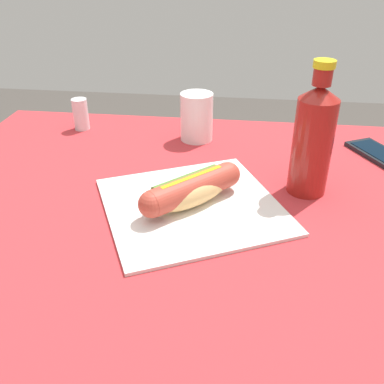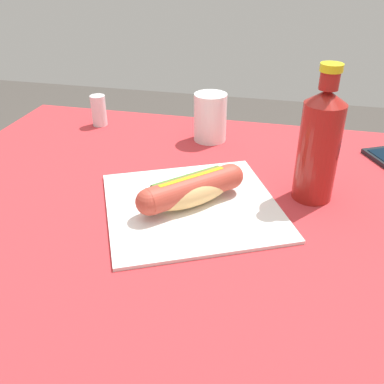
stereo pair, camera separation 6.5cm
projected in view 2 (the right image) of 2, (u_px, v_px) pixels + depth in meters
The scene contains 6 objects.
dining_table at pixel (194, 282), 0.78m from camera, with size 1.07×0.90×0.77m.
paper_wrapper at pixel (192, 206), 0.73m from camera, with size 0.29×0.28×0.01m, color silver.
hot_dog at pixel (192, 189), 0.72m from camera, with size 0.16×0.16×0.05m.
soda_bottle at pixel (319, 144), 0.71m from camera, with size 0.07×0.07×0.23m.
drinking_cup at pixel (210, 117), 0.96m from camera, with size 0.07×0.07×0.11m, color white.
salt_shaker at pixel (99, 111), 1.04m from camera, with size 0.04×0.04×0.07m, color silver.
Camera 2 is at (0.13, -0.58, 1.16)m, focal length 40.21 mm.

